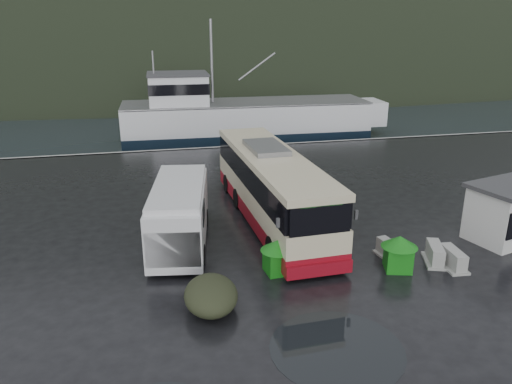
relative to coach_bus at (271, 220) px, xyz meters
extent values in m
plane|color=black|center=(-2.04, -4.45, 0.00)|extent=(160.00, 160.00, 0.00)
cube|color=black|center=(-2.04, 105.55, 0.00)|extent=(300.00, 180.00, 0.02)
cube|color=#999993|center=(-2.04, 15.55, 0.00)|extent=(160.00, 0.60, 1.50)
ellipsoid|color=black|center=(7.96, 245.55, 0.00)|extent=(780.00, 540.00, 570.00)
cylinder|color=black|center=(-0.62, -10.54, 0.01)|extent=(4.16, 4.16, 0.01)
cylinder|color=black|center=(0.76, 0.77, 0.01)|extent=(2.90, 2.90, 0.01)
camera|label=1|loc=(-5.86, -22.54, 9.55)|focal=35.00mm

